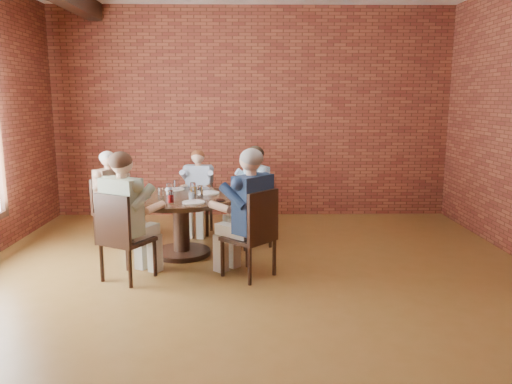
{
  "coord_description": "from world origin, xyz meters",
  "views": [
    {
      "loc": [
        -0.06,
        -4.77,
        1.94
      ],
      "look_at": [
        0.03,
        1.0,
        0.86
      ],
      "focal_mm": 35.0,
      "sensor_mm": 36.0,
      "label": 1
    }
  ],
  "objects_px": {
    "chair_a": "(258,208)",
    "chair_e": "(255,231)",
    "dining_table": "(181,214)",
    "chair_d": "(121,234)",
    "diner_d": "(126,217)",
    "chair_b": "(199,200)",
    "diner_e": "(248,214)",
    "smartphone": "(221,200)",
    "diner_b": "(198,192)",
    "diner_a": "(252,197)",
    "diner_c": "(112,198)",
    "chair_c": "(108,208)"
  },
  "relations": [
    {
      "from": "dining_table",
      "to": "diner_a",
      "type": "distance_m",
      "value": 0.98
    },
    {
      "from": "dining_table",
      "to": "diner_a",
      "type": "relative_size",
      "value": 1.07
    },
    {
      "from": "dining_table",
      "to": "diner_c",
      "type": "height_order",
      "value": "diner_c"
    },
    {
      "from": "chair_c",
      "to": "chair_d",
      "type": "height_order",
      "value": "chair_d"
    },
    {
      "from": "chair_d",
      "to": "smartphone",
      "type": "distance_m",
      "value": 1.24
    },
    {
      "from": "diner_b",
      "to": "smartphone",
      "type": "bearing_deg",
      "value": -66.27
    },
    {
      "from": "smartphone",
      "to": "diner_c",
      "type": "bearing_deg",
      "value": 137.12
    },
    {
      "from": "diner_c",
      "to": "smartphone",
      "type": "distance_m",
      "value": 1.69
    },
    {
      "from": "smartphone",
      "to": "diner_b",
      "type": "bearing_deg",
      "value": 91.49
    },
    {
      "from": "chair_d",
      "to": "diner_c",
      "type": "bearing_deg",
      "value": -42.8
    },
    {
      "from": "chair_d",
      "to": "diner_d",
      "type": "xyz_separation_m",
      "value": [
        0.05,
        0.08,
        0.17
      ]
    },
    {
      "from": "chair_b",
      "to": "diner_e",
      "type": "relative_size",
      "value": 0.62
    },
    {
      "from": "dining_table",
      "to": "chair_d",
      "type": "xyz_separation_m",
      "value": [
        -0.51,
        -0.93,
        -0.01
      ]
    },
    {
      "from": "chair_b",
      "to": "chair_d",
      "type": "distance_m",
      "value": 2.11
    },
    {
      "from": "chair_c",
      "to": "diner_e",
      "type": "bearing_deg",
      "value": -97.48
    },
    {
      "from": "diner_b",
      "to": "chair_c",
      "type": "bearing_deg",
      "value": -151.59
    },
    {
      "from": "diner_b",
      "to": "chair_d",
      "type": "height_order",
      "value": "diner_b"
    },
    {
      "from": "chair_e",
      "to": "smartphone",
      "type": "xyz_separation_m",
      "value": [
        -0.4,
        0.58,
        0.23
      ]
    },
    {
      "from": "chair_c",
      "to": "smartphone",
      "type": "relative_size",
      "value": 5.85
    },
    {
      "from": "smartphone",
      "to": "chair_c",
      "type": "bearing_deg",
      "value": 137.11
    },
    {
      "from": "chair_a",
      "to": "diner_a",
      "type": "relative_size",
      "value": 0.7
    },
    {
      "from": "diner_a",
      "to": "chair_d",
      "type": "xyz_separation_m",
      "value": [
        -1.4,
        -1.32,
        -0.14
      ]
    },
    {
      "from": "diner_c",
      "to": "chair_b",
      "type": "bearing_deg",
      "value": -35.45
    },
    {
      "from": "diner_d",
      "to": "diner_e",
      "type": "xyz_separation_m",
      "value": [
        1.3,
        0.08,
        0.01
      ]
    },
    {
      "from": "chair_a",
      "to": "chair_e",
      "type": "distance_m",
      "value": 1.26
    },
    {
      "from": "chair_a",
      "to": "diner_d",
      "type": "xyz_separation_m",
      "value": [
        -1.43,
        -1.27,
        0.19
      ]
    },
    {
      "from": "chair_c",
      "to": "diner_e",
      "type": "xyz_separation_m",
      "value": [
        1.89,
        -1.31,
        0.22
      ]
    },
    {
      "from": "diner_d",
      "to": "chair_a",
      "type": "bearing_deg",
      "value": -109.65
    },
    {
      "from": "chair_e",
      "to": "diner_d",
      "type": "bearing_deg",
      "value": -47.03
    },
    {
      "from": "diner_b",
      "to": "chair_e",
      "type": "bearing_deg",
      "value": -60.25
    },
    {
      "from": "diner_d",
      "to": "diner_e",
      "type": "relative_size",
      "value": 0.99
    },
    {
      "from": "diner_b",
      "to": "diner_c",
      "type": "relative_size",
      "value": 0.97
    },
    {
      "from": "chair_b",
      "to": "diner_c",
      "type": "distance_m",
      "value": 1.26
    },
    {
      "from": "dining_table",
      "to": "diner_d",
      "type": "relative_size",
      "value": 1.02
    },
    {
      "from": "chair_a",
      "to": "diner_b",
      "type": "distance_m",
      "value": 1.04
    },
    {
      "from": "dining_table",
      "to": "diner_d",
      "type": "distance_m",
      "value": 0.98
    },
    {
      "from": "chair_a",
      "to": "diner_d",
      "type": "height_order",
      "value": "diner_d"
    },
    {
      "from": "diner_d",
      "to": "chair_e",
      "type": "height_order",
      "value": "diner_d"
    },
    {
      "from": "diner_d",
      "to": "diner_e",
      "type": "bearing_deg",
      "value": -147.86
    },
    {
      "from": "diner_a",
      "to": "smartphone",
      "type": "distance_m",
      "value": 0.76
    },
    {
      "from": "chair_d",
      "to": "smartphone",
      "type": "xyz_separation_m",
      "value": [
        1.02,
        0.67,
        0.23
      ]
    },
    {
      "from": "diner_c",
      "to": "diner_e",
      "type": "distance_m",
      "value": 2.23
    },
    {
      "from": "diner_a",
      "to": "chair_b",
      "type": "xyz_separation_m",
      "value": [
        -0.77,
        0.69,
        -0.19
      ]
    },
    {
      "from": "diner_a",
      "to": "diner_e",
      "type": "distance_m",
      "value": 1.16
    },
    {
      "from": "diner_d",
      "to": "smartphone",
      "type": "distance_m",
      "value": 1.14
    },
    {
      "from": "diner_a",
      "to": "chair_a",
      "type": "bearing_deg",
      "value": 90.0
    },
    {
      "from": "chair_d",
      "to": "dining_table",
      "type": "bearing_deg",
      "value": -90.0
    },
    {
      "from": "diner_b",
      "to": "diner_c",
      "type": "xyz_separation_m",
      "value": [
        -1.11,
        -0.5,
        0.02
      ]
    },
    {
      "from": "diner_b",
      "to": "diner_d",
      "type": "distance_m",
      "value": 1.95
    },
    {
      "from": "chair_a",
      "to": "diner_d",
      "type": "bearing_deg",
      "value": -72.12
    }
  ]
}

